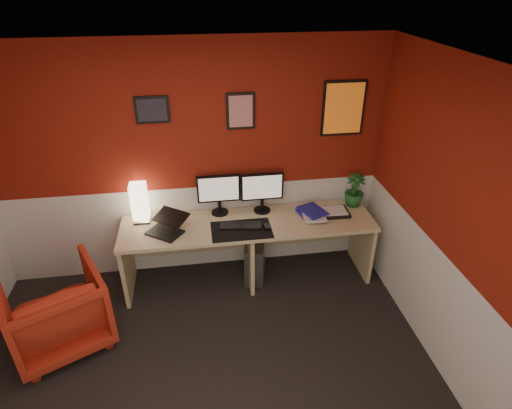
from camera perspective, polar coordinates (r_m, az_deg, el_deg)
name	(u,v)px	position (r m, az deg, el deg)	size (l,w,h in m)	color
ground	(205,396)	(3.73, -7.01, -24.52)	(4.00, 3.50, 0.01)	black
ceiling	(175,82)	(2.26, -11.01, 16.07)	(4.00, 3.50, 0.01)	white
wall_back	(190,166)	(4.32, -9.02, 5.27)	(4.00, 0.01, 2.50)	maroon
wall_right	(473,248)	(3.40, 27.49, -5.29)	(0.01, 3.50, 2.50)	maroon
wainscot_back	(195,228)	(4.67, -8.30, -3.16)	(4.00, 0.01, 1.00)	silver
wainscot_right	(448,323)	(3.84, 24.78, -14.55)	(0.01, 3.50, 1.00)	silver
desk	(249,251)	(4.49, -0.99, -6.40)	(2.60, 0.65, 0.73)	tan
shoji_lamp	(140,204)	(4.37, -15.59, 0.08)	(0.16, 0.16, 0.40)	#FFE5B2
laptop	(164,224)	(4.15, -12.50, -2.60)	(0.33, 0.23, 0.22)	black
monitor_left	(219,189)	(4.32, -5.12, 2.16)	(0.45, 0.06, 0.58)	black
monitor_right	(262,187)	(4.35, 0.86, 2.43)	(0.45, 0.06, 0.58)	black
desk_mat	(241,230)	(4.17, -2.01, -3.48)	(0.60, 0.38, 0.01)	black
keyboard	(241,225)	(4.21, -2.13, -2.87)	(0.42, 0.14, 0.02)	black
mouse	(267,227)	(4.18, 1.50, -3.06)	(0.06, 0.10, 0.03)	black
book_bottom	(301,216)	(4.40, 6.11, -1.54)	(0.20, 0.27, 0.03)	navy
book_middle	(303,215)	(4.36, 6.39, -1.40)	(0.23, 0.31, 0.02)	silver
book_top	(304,214)	(4.34, 6.59, -1.25)	(0.22, 0.29, 0.03)	navy
zen_tray	(332,212)	(4.50, 10.32, -1.06)	(0.35, 0.25, 0.03)	black
potted_plant	(355,190)	(4.63, 13.33, 1.93)	(0.21, 0.21, 0.37)	#19591E
pc_tower	(255,258)	(4.62, -0.09, -7.36)	(0.20, 0.45, 0.45)	#99999E
armchair	(56,310)	(4.20, -25.65, -12.84)	(0.79, 0.81, 0.74)	#B62C17
art_left	(152,110)	(4.12, -14.02, 12.45)	(0.32, 0.02, 0.26)	black
art_center	(241,111)	(4.14, -2.11, 12.65)	(0.28, 0.02, 0.36)	red
art_right	(343,108)	(4.38, 11.86, 12.74)	(0.44, 0.02, 0.56)	orange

